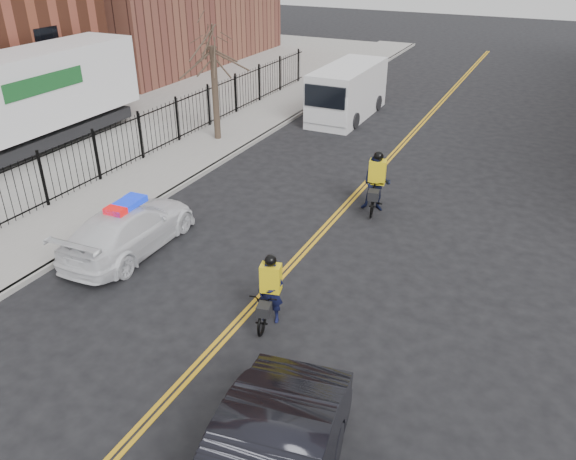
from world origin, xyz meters
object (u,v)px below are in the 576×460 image
(cyclist_far, at_px, (376,187))
(semi_trailer, at_px, (4,103))
(police_cruiser, at_px, (129,228))
(cyclist_near, at_px, (271,298))
(cargo_van, at_px, (346,93))

(cyclist_far, bearing_deg, semi_trailer, 175.74)
(semi_trailer, bearing_deg, police_cruiser, -23.22)
(police_cruiser, bearing_deg, semi_trailer, -25.19)
(semi_trailer, relative_size, cyclist_far, 6.12)
(cyclist_far, bearing_deg, cyclist_near, -103.76)
(cyclist_far, bearing_deg, cargo_van, 104.87)
(cyclist_near, height_order, cyclist_far, cyclist_far)
(cyclist_near, xyz_separation_m, cyclist_far, (0.31, 6.97, 0.19))
(cargo_van, distance_m, semi_trailer, 15.47)
(cargo_van, xyz_separation_m, semi_trailer, (-10.22, -11.57, 1.07))
(police_cruiser, relative_size, cyclist_near, 2.49)
(cargo_van, bearing_deg, police_cruiser, -93.27)
(police_cruiser, xyz_separation_m, cyclist_far, (5.62, 5.73, 0.12))
(police_cruiser, bearing_deg, cyclist_near, 164.26)
(cyclist_near, bearing_deg, semi_trailer, 147.32)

